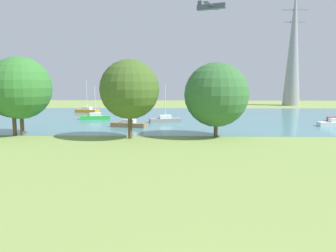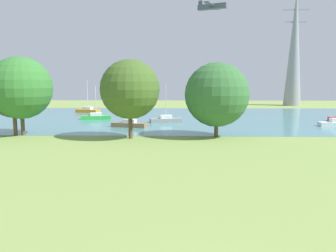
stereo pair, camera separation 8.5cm
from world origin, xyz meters
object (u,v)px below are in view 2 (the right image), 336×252
Objects in this scene: sailboat_orange at (88,110)px; sailboat_green at (96,117)px; sailboat_brown at (129,124)px; tree_east_near at (21,88)px; sailboat_gray at (166,119)px; tree_east_far at (13,93)px; electricity_pylon at (294,46)px; light_aircraft at (212,6)px; tree_mid_shore at (217,95)px; tree_west_near at (130,89)px.

sailboat_green is (4.59, -12.10, -0.01)m from sailboat_orange.
sailboat_green is (-6.82, 9.26, -0.01)m from sailboat_brown.
sailboat_green is 17.84m from tree_east_near.
sailboat_orange is 1.21× the size of sailboat_green.
sailboat_brown is 11.50m from sailboat_green.
sailboat_gray is at bearing -17.86° from sailboat_green.
sailboat_brown is 14.94m from tree_east_far.
sailboat_green is 56.24m from electricity_pylon.
sailboat_green is 37.21m from light_aircraft.
light_aircraft is (3.10, 38.56, 17.68)m from tree_mid_shore.
tree_west_near is 0.29× the size of electricity_pylon.
tree_east_far is 23.19m from tree_mid_shore.
sailboat_orange is 36.97m from tree_mid_shore.
electricity_pylon reaches higher than sailboat_orange.
tree_mid_shore is (6.16, -13.26, 4.30)m from sailboat_gray.
sailboat_brown is at bearing 31.17° from tree_east_far.
sailboat_brown is at bearing -131.17° from sailboat_gray.
electricity_pylon is 26.09m from light_aircraft.
electricity_pylon is at bearing 23.76° from sailboat_orange.
light_aircraft is (9.26, 25.30, 21.98)m from sailboat_gray.
light_aircraft is (26.28, 38.20, 17.57)m from tree_east_far.
sailboat_gray reaches higher than sailboat_green.
sailboat_gray is 21.23m from tree_east_near.
sailboat_brown is at bearing -53.60° from sailboat_green.
tree_east_near is at bearing -123.80° from light_aircraft.
sailboat_green is 0.71× the size of tree_east_far.
tree_mid_shore is at bearing -52.43° from sailboat_orange.
tree_west_near is (12.86, -30.42, 4.92)m from sailboat_orange.
tree_west_near reaches higher than sailboat_green.
light_aircraft reaches higher than sailboat_green.
tree_east_far is 0.85× the size of tree_east_near.
sailboat_orange is 29.03m from tree_east_near.
sailboat_orange is 0.79× the size of tree_mid_shore.
tree_east_near is at bearing 171.87° from tree_west_near.
sailboat_gray is at bearing 114.91° from tree_mid_shore.
sailboat_brown is at bearing 144.75° from tree_mid_shore.
sailboat_gray is 34.77m from light_aircraft.
electricity_pylon is (47.66, 49.58, 9.53)m from tree_east_near.
tree_east_far is (-5.39, -16.64, 4.41)m from sailboat_green.
tree_east_far reaches higher than sailboat_gray.
tree_east_far is at bearing 179.10° from tree_mid_shore.
electricity_pylon reaches higher than sailboat_green.
tree_east_far is at bearing -91.58° from sailboat_orange.
tree_east_near is at bearing -105.51° from sailboat_green.
tree_west_near is 62.84m from electricity_pylon.
sailboat_gray is 7.31m from sailboat_brown.
electricity_pylon is at bearing 63.21° from tree_mid_shore.
sailboat_brown is 10.42m from tree_west_near.
sailboat_orange is at bearing -156.24° from electricity_pylon.
tree_west_near is at bearing -103.04° from sailboat_gray.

